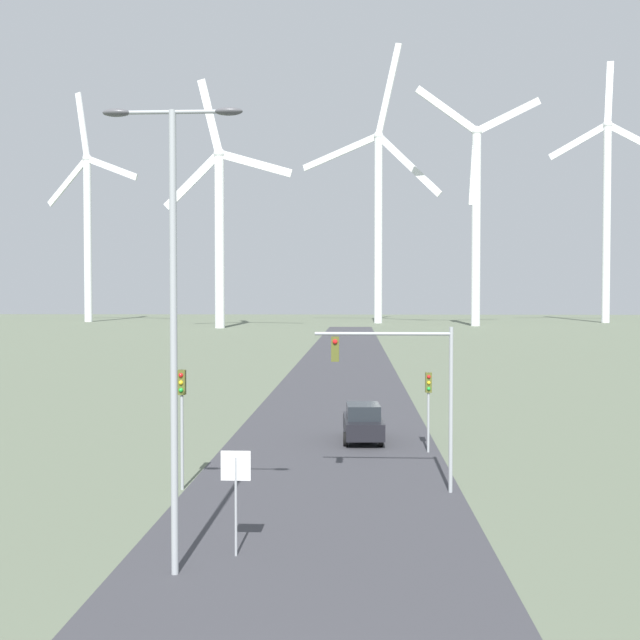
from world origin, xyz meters
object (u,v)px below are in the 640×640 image
traffic_light_post_near_left (182,402)px  wind_turbine_far_right (607,205)px  wind_turbine_far_left (88,222)px  car_approaching (363,423)px  streetlamp (173,289)px  stop_sign_near (236,482)px  wind_turbine_left (219,220)px  wind_turbine_right (476,208)px  traffic_light_post_near_right (428,394)px  traffic_light_mast_overhead (402,373)px  wind_turbine_center (378,206)px

traffic_light_post_near_left → wind_turbine_far_right: 202.43m
wind_turbine_far_left → car_approaching: bearing=-66.3°
streetlamp → stop_sign_near: 5.53m
wind_turbine_left → wind_turbine_right: 62.82m
traffic_light_post_near_right → traffic_light_mast_overhead: traffic_light_mast_overhead is taller
traffic_light_post_near_left → wind_turbine_left: (-24.84, 143.49, 21.62)m
traffic_light_mast_overhead → wind_turbine_center: bearing=88.6°
streetlamp → wind_turbine_far_right: (74.24, 193.51, 25.52)m
wind_turbine_far_right → wind_turbine_right: bearing=-146.9°
stop_sign_near → traffic_light_mast_overhead: size_ratio=0.48×
traffic_light_post_near_right → traffic_light_mast_overhead: (-1.60, -6.94, 1.62)m
car_approaching → wind_turbine_right: wind_turbine_right is taller
wind_turbine_far_left → wind_turbine_right: bearing=-14.3°
streetlamp → wind_turbine_center: bearing=86.7°
traffic_light_mast_overhead → wind_turbine_far_right: wind_turbine_far_right is taller
stop_sign_near → traffic_light_post_near_left: bearing=114.2°
car_approaching → wind_turbine_center: 171.77m
traffic_light_mast_overhead → wind_turbine_far_right: size_ratio=0.08×
wind_turbine_left → wind_turbine_center: bearing=43.1°
traffic_light_post_near_right → wind_turbine_left: size_ratio=0.06×
traffic_light_post_near_left → wind_turbine_far_right: bearing=67.7°
wind_turbine_far_right → traffic_light_mast_overhead: bearing=-110.2°
traffic_light_post_near_right → wind_turbine_far_left: (-80.62, 179.30, 26.31)m
traffic_light_post_near_right → wind_turbine_right: (26.28, 152.14, 26.38)m
wind_turbine_center → wind_turbine_far_right: size_ratio=1.04×
wind_turbine_right → wind_turbine_far_right: size_ratio=0.81×
stop_sign_near → wind_turbine_right: bearing=78.8°
traffic_light_mast_overhead → stop_sign_near: bearing=-125.3°
streetlamp → traffic_light_post_near_left: 9.30m
traffic_light_post_near_left → stop_sign_near: bearing=-65.8°
traffic_light_post_near_right → wind_turbine_right: bearing=80.2°
stop_sign_near → wind_turbine_center: wind_turbine_center is taller
traffic_light_post_near_left → wind_turbine_left: 147.22m
stop_sign_near → wind_turbine_far_left: (-74.12, 193.14, 26.96)m
stop_sign_near → wind_turbine_far_left: size_ratio=0.04×
stop_sign_near → wind_turbine_far_right: size_ratio=0.04×
wind_turbine_center → wind_turbine_right: bearing=-39.4°
traffic_light_post_near_left → car_approaching: traffic_light_post_near_left is taller
stop_sign_near → traffic_light_post_near_left: traffic_light_post_near_left is taller
traffic_light_post_near_right → wind_turbine_right: wind_turbine_right is taller
traffic_light_mast_overhead → traffic_light_post_near_right: bearing=77.0°
traffic_light_mast_overhead → car_approaching: size_ratio=1.42×
traffic_light_mast_overhead → wind_turbine_right: size_ratio=0.10×
car_approaching → wind_turbine_far_left: 195.16m
wind_turbine_center → traffic_light_mast_overhead: bearing=-91.4°
traffic_light_mast_overhead → wind_turbine_right: 163.39m
traffic_light_post_near_left → traffic_light_post_near_right: bearing=36.2°
car_approaching → traffic_light_mast_overhead: bearing=-82.1°
traffic_light_post_near_right → traffic_light_mast_overhead: bearing=-103.0°
traffic_light_post_near_right → wind_turbine_far_left: size_ratio=0.05×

